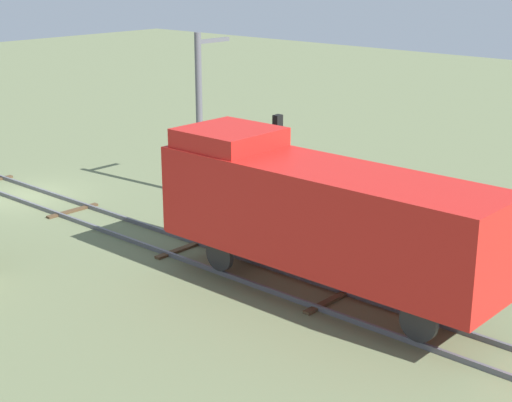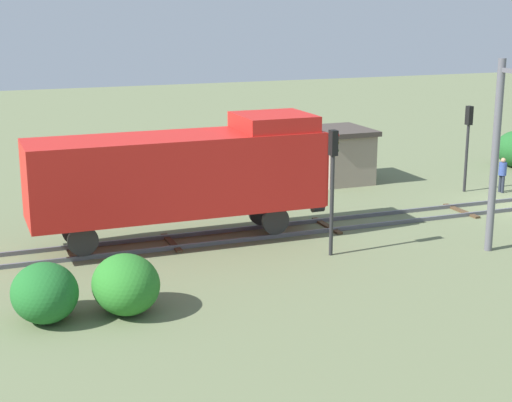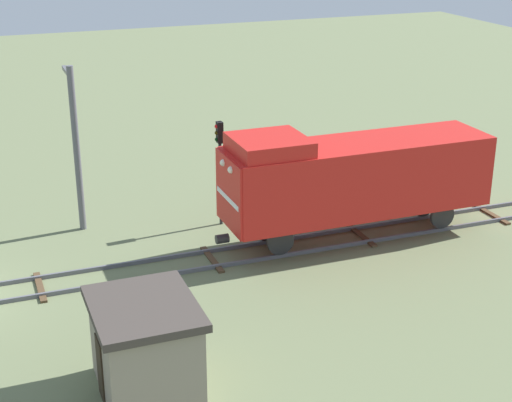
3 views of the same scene
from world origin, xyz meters
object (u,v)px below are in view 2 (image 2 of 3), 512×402
at_px(traffic_signal_near, 468,132).
at_px(catenary_mast, 497,151).
at_px(worker_near_track, 502,172).
at_px(traffic_signal_mid, 333,170).
at_px(locomotive, 183,172).
at_px(relay_hut, 339,154).

relative_size(traffic_signal_near, catenary_mast, 0.59).
bearing_deg(worker_near_track, traffic_signal_mid, -55.81).
bearing_deg(locomotive, traffic_signal_near, -78.01).
bearing_deg(relay_hut, traffic_signal_near, -132.72).
bearing_deg(traffic_signal_mid, worker_near_track, -64.35).
xyz_separation_m(worker_near_track, catenary_mast, (-7.47, 6.39, 2.76)).
distance_m(traffic_signal_near, catenary_mast, 9.62).
bearing_deg(relay_hut, traffic_signal_mid, 151.66).
bearing_deg(traffic_signal_near, catenary_mast, 149.64).
xyz_separation_m(catenary_mast, relay_hut, (12.57, -0.19, -2.36)).
distance_m(locomotive, catenary_mast, 11.46).
bearing_deg(worker_near_track, catenary_mast, -31.99).
relative_size(traffic_signal_near, traffic_signal_mid, 0.91).
bearing_deg(traffic_signal_mid, relay_hut, -28.34).
xyz_separation_m(traffic_signal_mid, catenary_mast, (-1.67, -5.69, 0.59)).
bearing_deg(catenary_mast, locomotive, 63.64).
bearing_deg(catenary_mast, traffic_signal_near, -30.36).
bearing_deg(relay_hut, locomotive, 125.75).
bearing_deg(locomotive, worker_near_track, -81.78).
xyz_separation_m(traffic_signal_near, worker_near_track, (-0.80, -1.54, -1.90)).
bearing_deg(traffic_signal_mid, catenary_mast, -106.35).
bearing_deg(catenary_mast, relay_hut, -0.86).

